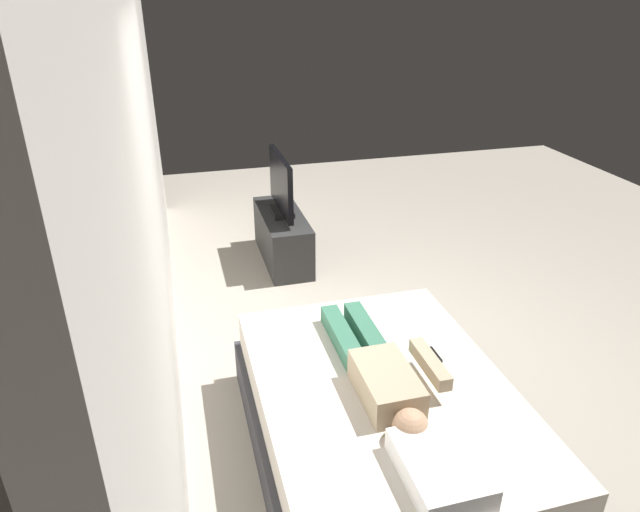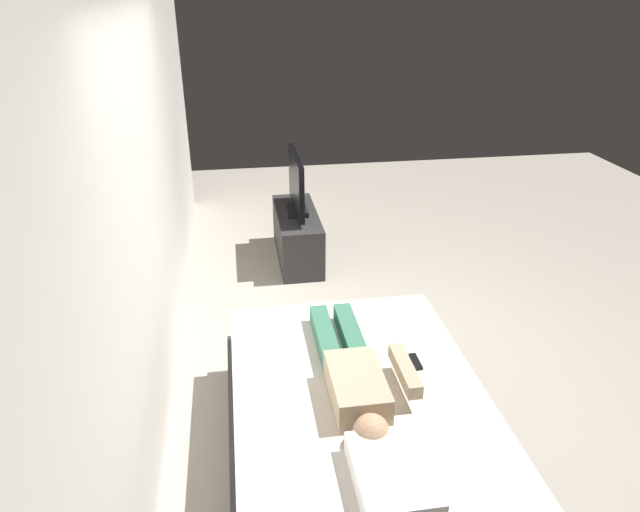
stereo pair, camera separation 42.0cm
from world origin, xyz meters
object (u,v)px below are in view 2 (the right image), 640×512
object	(u,v)px
remote	(416,362)
tv_stand	(297,236)
person	(354,374)
tv	(296,185)
bed	(357,427)
pillow	(392,476)

from	to	relation	value
remote	tv_stand	distance (m)	2.65
person	tv	world-z (taller)	tv
bed	tv	size ratio (longest dim) A/B	2.27
pillow	tv_stand	bearing A→B (deg)	0.25
bed	remote	xyz separation A→B (m)	(0.18, -0.38, 0.29)
tv_stand	bed	bearing A→B (deg)	-179.68
person	bed	bearing A→B (deg)	-143.07
bed	tv	bearing A→B (deg)	0.32
bed	person	world-z (taller)	person
bed	person	xyz separation A→B (m)	(0.03, 0.02, 0.36)
person	pillow	bearing A→B (deg)	-178.24
pillow	tv_stand	world-z (taller)	pillow
remote	tv_stand	size ratio (longest dim) A/B	0.14
bed	pillow	bearing A→B (deg)	-180.00
bed	person	distance (m)	0.36
person	tv	size ratio (longest dim) A/B	1.43
bed	person	size ratio (longest dim) A/B	1.58
remote	tv_stand	xyz separation A→B (m)	(2.60, 0.40, -0.30)
person	tv_stand	distance (m)	2.78
bed	tv	world-z (taller)	tv
tv	person	bearing A→B (deg)	179.87
bed	pillow	size ratio (longest dim) A/B	4.16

